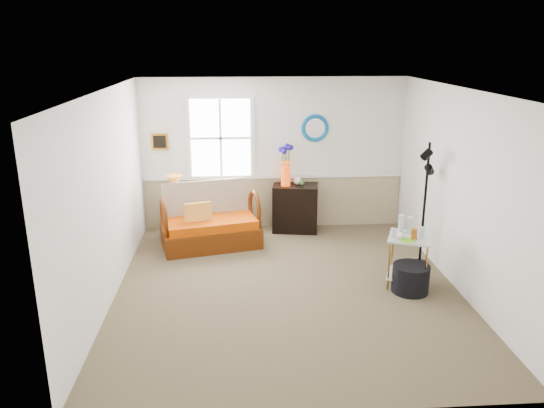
{
  "coord_description": "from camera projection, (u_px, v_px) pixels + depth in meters",
  "views": [
    {
      "loc": [
        -0.65,
        -6.41,
        3.16
      ],
      "look_at": [
        -0.19,
        0.15,
        1.14
      ],
      "focal_mm": 35.0,
      "sensor_mm": 36.0,
      "label": 1
    }
  ],
  "objects": [
    {
      "name": "loveseat",
      "position": [
        210.0,
        216.0,
        8.43
      ],
      "size": [
        1.68,
        1.19,
        0.99
      ],
      "primitive_type": null,
      "rotation": [
        0.0,
        0.0,
        0.24
      ],
      "color": "#5F2306",
      "rests_on": "floor"
    },
    {
      "name": "ceiling",
      "position": [
        289.0,
        90.0,
        6.32
      ],
      "size": [
        4.5,
        5.0,
        0.01
      ],
      "primitive_type": "cube",
      "color": "white",
      "rests_on": "walls"
    },
    {
      "name": "window",
      "position": [
        221.0,
        138.0,
        8.91
      ],
      "size": [
        1.14,
        0.06,
        1.44
      ],
      "primitive_type": null,
      "color": "white",
      "rests_on": "walls"
    },
    {
      "name": "walls",
      "position": [
        288.0,
        195.0,
        6.7
      ],
      "size": [
        4.51,
        5.01,
        2.6
      ],
      "color": "white",
      "rests_on": "floor"
    },
    {
      "name": "tabletop_items",
      "position": [
        408.0,
        228.0,
        6.94
      ],
      "size": [
        0.58,
        0.58,
        0.25
      ],
      "primitive_type": null,
      "rotation": [
        0.0,
        0.0,
        -0.62
      ],
      "color": "silver",
      "rests_on": "side_table"
    },
    {
      "name": "mirror",
      "position": [
        315.0,
        128.0,
        8.98
      ],
      "size": [
        0.47,
        0.07,
        0.47
      ],
      "primitive_type": "torus",
      "rotation": [
        1.57,
        0.0,
        0.0
      ],
      "color": "#10679C",
      "rests_on": "walls"
    },
    {
      "name": "table_lamp",
      "position": [
        175.0,
        190.0,
        8.68
      ],
      "size": [
        0.3,
        0.3,
        0.49
      ],
      "primitive_type": null,
      "rotation": [
        0.0,
        0.0,
        -0.13
      ],
      "color": "orange",
      "rests_on": "lamp_stand"
    },
    {
      "name": "throw_pillow",
      "position": [
        198.0,
        216.0,
        8.31
      ],
      "size": [
        0.43,
        0.22,
        0.42
      ],
      "primitive_type": null,
      "rotation": [
        0.0,
        0.0,
        0.29
      ],
      "color": "orange",
      "rests_on": "loveseat"
    },
    {
      "name": "wainscot",
      "position": [
        274.0,
        202.0,
        9.31
      ],
      "size": [
        4.46,
        0.02,
        0.9
      ],
      "primitive_type": "cube",
      "color": "tan",
      "rests_on": "walls"
    },
    {
      "name": "potted_plant",
      "position": [
        185.0,
        196.0,
        8.77
      ],
      "size": [
        0.32,
        0.35,
        0.25
      ],
      "primitive_type": "imported",
      "rotation": [
        0.0,
        0.0,
        0.07
      ],
      "color": "#45723A",
      "rests_on": "lamp_stand"
    },
    {
      "name": "lamp_stand",
      "position": [
        178.0,
        221.0,
        8.85
      ],
      "size": [
        0.38,
        0.38,
        0.58
      ],
      "primitive_type": null,
      "rotation": [
        0.0,
        0.0,
        0.19
      ],
      "color": "black",
      "rests_on": "floor"
    },
    {
      "name": "cabinet",
      "position": [
        295.0,
        208.0,
        9.14
      ],
      "size": [
        0.83,
        0.61,
        0.82
      ],
      "primitive_type": null,
      "rotation": [
        0.0,
        0.0,
        -0.16
      ],
      "color": "black",
      "rests_on": "floor"
    },
    {
      "name": "floor",
      "position": [
        287.0,
        288.0,
        7.08
      ],
      "size": [
        4.5,
        5.0,
        0.01
      ],
      "primitive_type": "cube",
      "color": "brown",
      "rests_on": "ground"
    },
    {
      "name": "flower_vase",
      "position": [
        286.0,
        165.0,
        8.89
      ],
      "size": [
        0.28,
        0.28,
        0.7
      ],
      "primitive_type": null,
      "rotation": [
        0.0,
        0.0,
        -0.59
      ],
      "color": "#D5440D",
      "rests_on": "cabinet"
    },
    {
      "name": "chair_rail",
      "position": [
        274.0,
        176.0,
        9.17
      ],
      "size": [
        4.46,
        0.04,
        0.06
      ],
      "primitive_type": "cube",
      "color": "white",
      "rests_on": "walls"
    },
    {
      "name": "ottoman",
      "position": [
        411.0,
        278.0,
        6.94
      ],
      "size": [
        0.53,
        0.53,
        0.37
      ],
      "primitive_type": "cylinder",
      "rotation": [
        0.0,
        0.0,
        0.11
      ],
      "color": "black",
      "rests_on": "floor"
    },
    {
      "name": "side_table",
      "position": [
        408.0,
        261.0,
        7.07
      ],
      "size": [
        0.71,
        0.71,
        0.7
      ],
      "primitive_type": null,
      "rotation": [
        0.0,
        0.0,
        -0.38
      ],
      "color": "olive",
      "rests_on": "floor"
    },
    {
      "name": "floor_lamp",
      "position": [
        424.0,
        205.0,
        7.58
      ],
      "size": [
        0.35,
        0.35,
        1.82
      ],
      "primitive_type": null,
      "rotation": [
        0.0,
        0.0,
        0.4
      ],
      "color": "black",
      "rests_on": "floor"
    },
    {
      "name": "picture",
      "position": [
        160.0,
        142.0,
        8.86
      ],
      "size": [
        0.28,
        0.03,
        0.28
      ],
      "primitive_type": "cube",
      "color": "#B8731E",
      "rests_on": "walls"
    }
  ]
}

